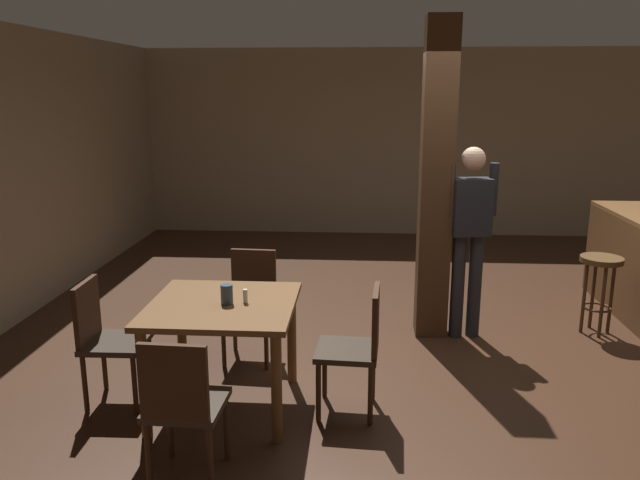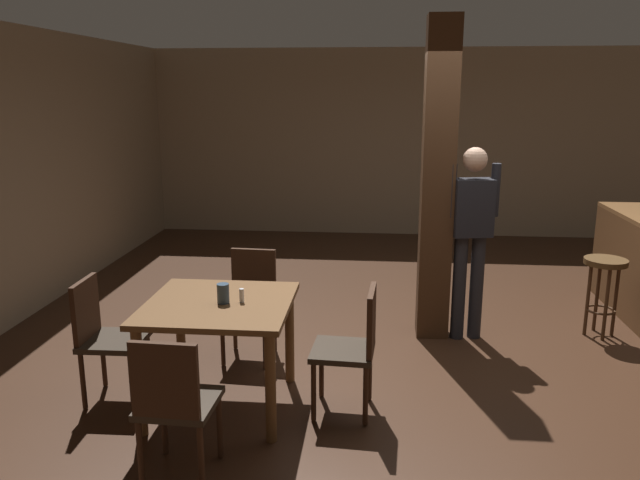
{
  "view_description": "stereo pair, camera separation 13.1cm",
  "coord_description": "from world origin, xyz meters",
  "px_view_note": "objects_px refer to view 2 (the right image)",
  "views": [
    {
      "loc": [
        -0.66,
        -5.12,
        2.2
      ],
      "look_at": [
        -1.0,
        -0.05,
        0.96
      ],
      "focal_mm": 35.0,
      "sensor_mm": 36.0,
      "label": 1
    },
    {
      "loc": [
        -0.53,
        -5.11,
        2.2
      ],
      "look_at": [
        -1.0,
        -0.05,
        0.96
      ],
      "focal_mm": 35.0,
      "sensor_mm": 36.0,
      "label": 2
    }
  ],
  "objects_px": {
    "chair_west": "(103,333)",
    "salt_shaker": "(242,295)",
    "standing_person": "(471,230)",
    "bar_stool_near": "(604,277)",
    "bar_counter": "(640,266)",
    "chair_north": "(251,298)",
    "chair_south": "(174,400)",
    "dining_table": "(219,319)",
    "chair_east": "(354,344)",
    "napkin_cup": "(223,293)"
  },
  "relations": [
    {
      "from": "dining_table",
      "to": "standing_person",
      "type": "relative_size",
      "value": 0.58
    },
    {
      "from": "chair_north",
      "to": "chair_west",
      "type": "bearing_deg",
      "value": -136.44
    },
    {
      "from": "standing_person",
      "to": "bar_counter",
      "type": "distance_m",
      "value": 1.97
    },
    {
      "from": "standing_person",
      "to": "bar_stool_near",
      "type": "bearing_deg",
      "value": 7.46
    },
    {
      "from": "dining_table",
      "to": "bar_counter",
      "type": "height_order",
      "value": "bar_counter"
    },
    {
      "from": "chair_north",
      "to": "standing_person",
      "type": "bearing_deg",
      "value": 17.04
    },
    {
      "from": "dining_table",
      "to": "bar_stool_near",
      "type": "bearing_deg",
      "value": 27.23
    },
    {
      "from": "chair_south",
      "to": "bar_counter",
      "type": "height_order",
      "value": "bar_counter"
    },
    {
      "from": "napkin_cup",
      "to": "standing_person",
      "type": "height_order",
      "value": "standing_person"
    },
    {
      "from": "dining_table",
      "to": "napkin_cup",
      "type": "height_order",
      "value": "napkin_cup"
    },
    {
      "from": "chair_west",
      "to": "bar_stool_near",
      "type": "distance_m",
      "value": 4.27
    },
    {
      "from": "chair_north",
      "to": "bar_stool_near",
      "type": "distance_m",
      "value": 3.16
    },
    {
      "from": "dining_table",
      "to": "salt_shaker",
      "type": "height_order",
      "value": "salt_shaker"
    },
    {
      "from": "chair_north",
      "to": "bar_stool_near",
      "type": "xyz_separation_m",
      "value": [
        3.07,
        0.73,
        0.05
      ]
    },
    {
      "from": "dining_table",
      "to": "bar_stool_near",
      "type": "distance_m",
      "value": 3.5
    },
    {
      "from": "salt_shaker",
      "to": "bar_counter",
      "type": "distance_m",
      "value": 4.13
    },
    {
      "from": "chair_north",
      "to": "chair_west",
      "type": "height_order",
      "value": "same"
    },
    {
      "from": "chair_north",
      "to": "bar_counter",
      "type": "bearing_deg",
      "value": 19.81
    },
    {
      "from": "salt_shaker",
      "to": "bar_counter",
      "type": "xyz_separation_m",
      "value": [
        3.49,
        2.17,
        -0.32
      ]
    },
    {
      "from": "dining_table",
      "to": "chair_north",
      "type": "relative_size",
      "value": 1.11
    },
    {
      "from": "chair_west",
      "to": "salt_shaker",
      "type": "distance_m",
      "value": 1.06
    },
    {
      "from": "chair_south",
      "to": "bar_stool_near",
      "type": "relative_size",
      "value": 1.23
    },
    {
      "from": "salt_shaker",
      "to": "standing_person",
      "type": "height_order",
      "value": "standing_person"
    },
    {
      "from": "bar_stool_near",
      "to": "standing_person",
      "type": "bearing_deg",
      "value": -172.54
    },
    {
      "from": "bar_counter",
      "to": "chair_north",
      "type": "bearing_deg",
      "value": -160.19
    },
    {
      "from": "napkin_cup",
      "to": "bar_counter",
      "type": "height_order",
      "value": "bar_counter"
    },
    {
      "from": "napkin_cup",
      "to": "bar_stool_near",
      "type": "xyz_separation_m",
      "value": [
        3.07,
        1.62,
        -0.29
      ]
    },
    {
      "from": "napkin_cup",
      "to": "salt_shaker",
      "type": "distance_m",
      "value": 0.13
    },
    {
      "from": "bar_counter",
      "to": "napkin_cup",
      "type": "bearing_deg",
      "value": -148.74
    },
    {
      "from": "chair_north",
      "to": "bar_stool_near",
      "type": "relative_size",
      "value": 1.23
    },
    {
      "from": "chair_west",
      "to": "salt_shaker",
      "type": "bearing_deg",
      "value": -1.03
    },
    {
      "from": "napkin_cup",
      "to": "chair_south",
      "type": "bearing_deg",
      "value": -94.91
    },
    {
      "from": "salt_shaker",
      "to": "chair_north",
      "type": "bearing_deg",
      "value": 97.99
    },
    {
      "from": "chair_north",
      "to": "napkin_cup",
      "type": "xyz_separation_m",
      "value": [
        -0.0,
        -0.89,
        0.34
      ]
    },
    {
      "from": "chair_west",
      "to": "chair_east",
      "type": "xyz_separation_m",
      "value": [
        1.79,
        -0.03,
        0.0
      ]
    },
    {
      "from": "chair_east",
      "to": "bar_stool_near",
      "type": "height_order",
      "value": "chair_east"
    },
    {
      "from": "chair_south",
      "to": "salt_shaker",
      "type": "height_order",
      "value": "chair_south"
    },
    {
      "from": "chair_east",
      "to": "bar_counter",
      "type": "relative_size",
      "value": 0.55
    },
    {
      "from": "dining_table",
      "to": "salt_shaker",
      "type": "relative_size",
      "value": 10.31
    },
    {
      "from": "dining_table",
      "to": "chair_south",
      "type": "xyz_separation_m",
      "value": [
        -0.04,
        -0.89,
        -0.15
      ]
    },
    {
      "from": "chair_north",
      "to": "bar_counter",
      "type": "height_order",
      "value": "bar_counter"
    },
    {
      "from": "bar_counter",
      "to": "bar_stool_near",
      "type": "bearing_deg",
      "value": -133.28
    },
    {
      "from": "chair_west",
      "to": "bar_counter",
      "type": "xyz_separation_m",
      "value": [
        4.51,
        2.15,
        0.01
      ]
    },
    {
      "from": "chair_west",
      "to": "napkin_cup",
      "type": "bearing_deg",
      "value": -2.76
    },
    {
      "from": "chair_south",
      "to": "bar_stool_near",
      "type": "bearing_deg",
      "value": 38.36
    },
    {
      "from": "dining_table",
      "to": "napkin_cup",
      "type": "xyz_separation_m",
      "value": [
        0.04,
        -0.02,
        0.19
      ]
    },
    {
      "from": "chair_west",
      "to": "bar_counter",
      "type": "height_order",
      "value": "bar_counter"
    },
    {
      "from": "salt_shaker",
      "to": "standing_person",
      "type": "bearing_deg",
      "value": 39.67
    },
    {
      "from": "chair_east",
      "to": "chair_west",
      "type": "bearing_deg",
      "value": 179.14
    },
    {
      "from": "standing_person",
      "to": "bar_counter",
      "type": "xyz_separation_m",
      "value": [
        1.76,
        0.74,
        -0.49
      ]
    }
  ]
}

